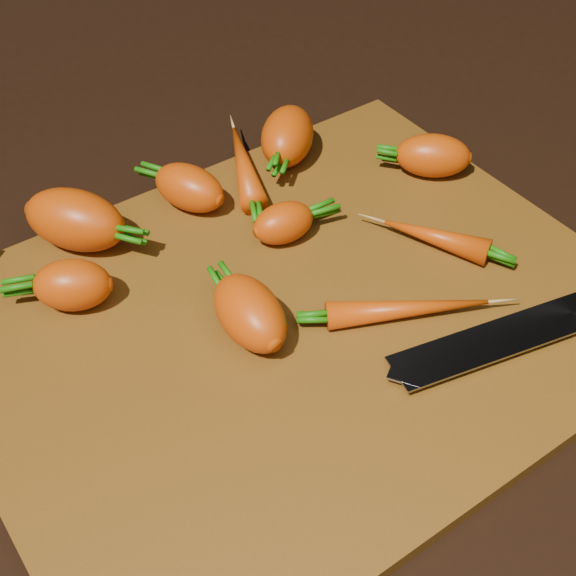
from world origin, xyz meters
TOP-DOWN VIEW (x-y plane):
  - ground at (0.00, 0.00)m, footprint 2.00×2.00m
  - cutting_board at (0.00, 0.00)m, footprint 0.50×0.40m
  - carrot_1 at (-0.13, 0.11)m, footprint 0.07×0.07m
  - carrot_2 at (-0.10, 0.17)m, footprint 0.09×0.10m
  - carrot_3 at (-0.04, 0.00)m, footprint 0.05×0.08m
  - carrot_4 at (0.11, 0.17)m, footprint 0.09×0.09m
  - carrot_5 at (0.04, 0.08)m, footprint 0.06×0.04m
  - carrot_6 at (0.21, 0.07)m, footprint 0.08×0.08m
  - carrot_7 at (0.06, 0.17)m, footprint 0.07×0.12m
  - carrot_8 at (0.07, -0.05)m, footprint 0.12×0.08m
  - carrot_9 at (0.14, -0.01)m, footprint 0.06×0.09m
  - carrot_10 at (0.00, 0.16)m, footprint 0.06×0.08m
  - knife at (0.13, -0.12)m, footprint 0.31×0.09m

SIDE VIEW (x-z plane):
  - ground at x=0.00m, z-range -0.01..0.00m
  - cutting_board at x=0.00m, z-range 0.00..0.01m
  - knife at x=0.13m, z-range 0.01..0.03m
  - carrot_8 at x=0.07m, z-range 0.01..0.03m
  - carrot_9 at x=0.14m, z-range 0.01..0.04m
  - carrot_7 at x=0.06m, z-range 0.01..0.04m
  - carrot_5 at x=0.04m, z-range 0.01..0.05m
  - carrot_6 at x=0.21m, z-range 0.01..0.05m
  - carrot_10 at x=0.00m, z-range 0.01..0.05m
  - carrot_1 at x=-0.13m, z-range 0.01..0.05m
  - carrot_3 at x=-0.04m, z-range 0.01..0.06m
  - carrot_4 at x=0.11m, z-range 0.01..0.06m
  - carrot_2 at x=-0.10m, z-range 0.01..0.06m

